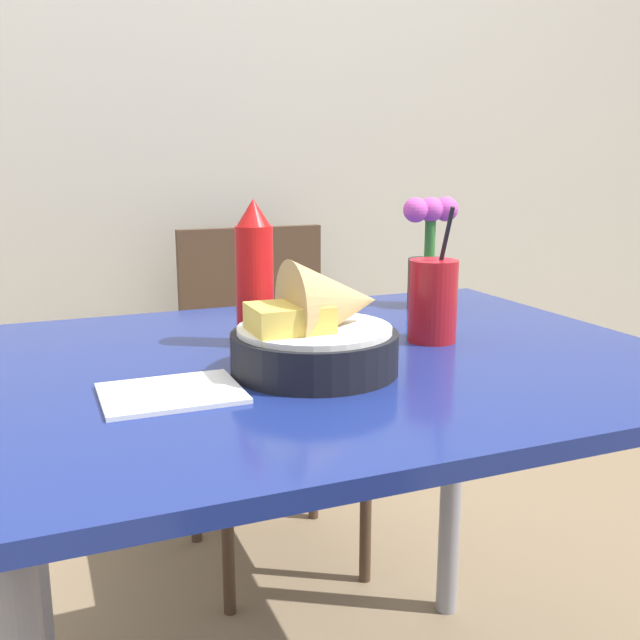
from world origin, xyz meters
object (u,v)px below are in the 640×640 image
chair_far_window (263,363)px  flower_vase (429,257)px  ketchup_bottle (255,275)px  food_basket (320,331)px  drink_cup (433,303)px

chair_far_window → flower_vase: (0.18, -0.55, 0.35)m
ketchup_bottle → flower_vase: (0.41, 0.16, -0.01)m
chair_far_window → flower_vase: 0.67m
food_basket → drink_cup: size_ratio=1.06×
drink_cup → flower_vase: (0.14, 0.25, 0.04)m
drink_cup → flower_vase: 0.29m
flower_vase → food_basket: bearing=-137.9°
drink_cup → flower_vase: size_ratio=1.00×
food_basket → flower_vase: size_ratio=1.07×
drink_cup → flower_vase: bearing=60.5°
food_basket → flower_vase: 0.50m
food_basket → chair_far_window: bearing=77.6°
chair_far_window → ketchup_bottle: ketchup_bottle is taller
food_basket → drink_cup: drink_cup is taller
ketchup_bottle → drink_cup: size_ratio=1.05×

